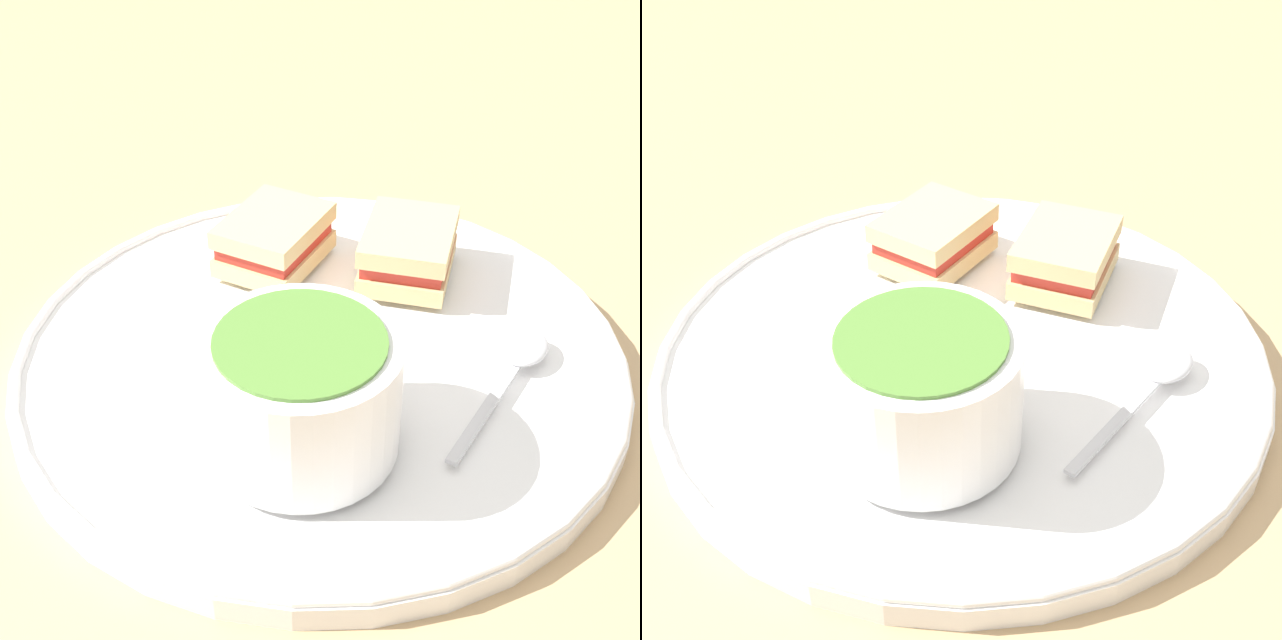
% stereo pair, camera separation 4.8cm
% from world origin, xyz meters
% --- Properties ---
extents(ground_plane, '(2.40, 2.40, 0.00)m').
position_xyz_m(ground_plane, '(0.00, 0.00, 0.00)').
color(ground_plane, tan).
extents(plate, '(0.34, 0.34, 0.02)m').
position_xyz_m(plate, '(0.00, 0.00, 0.01)').
color(plate, white).
rests_on(plate, ground_plane).
extents(soup_bowl, '(0.09, 0.09, 0.06)m').
position_xyz_m(soup_bowl, '(-0.03, -0.07, 0.05)').
color(soup_bowl, white).
rests_on(soup_bowl, plate).
extents(spoon, '(0.10, 0.09, 0.01)m').
position_xyz_m(spoon, '(0.10, -0.05, 0.02)').
color(spoon, silver).
rests_on(spoon, plate).
extents(sandwich_half_near, '(0.08, 0.09, 0.03)m').
position_xyz_m(sandwich_half_near, '(0.07, 0.05, 0.03)').
color(sandwich_half_near, '#DBBC7F').
rests_on(sandwich_half_near, plate).
extents(sandwich_half_far, '(0.09, 0.08, 0.03)m').
position_xyz_m(sandwich_half_far, '(0.00, 0.09, 0.03)').
color(sandwich_half_far, '#DBBC7F').
rests_on(sandwich_half_far, plate).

